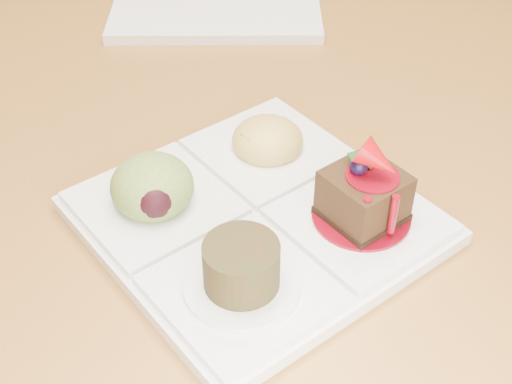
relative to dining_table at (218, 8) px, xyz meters
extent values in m
plane|color=#562E18|center=(0.00, 0.00, -0.68)|extent=(6.00, 6.00, 0.00)
cube|color=#321E10|center=(0.59, 0.23, -0.26)|extent=(0.42, 0.42, 0.04)
cylinder|color=#321E10|center=(0.42, 0.05, -0.48)|extent=(0.03, 0.03, 0.41)
cylinder|color=#321E10|center=(0.75, 0.41, -0.48)|extent=(0.03, 0.03, 0.41)
cylinder|color=#321E10|center=(0.41, 0.39, -0.48)|extent=(0.03, 0.03, 0.41)
cube|color=silver|center=(-0.07, -0.51, 0.07)|extent=(0.31, 0.31, 0.01)
cube|color=silver|center=(0.01, -0.54, 0.08)|extent=(0.15, 0.15, 0.01)
cube|color=silver|center=(-0.09, -0.59, 0.08)|extent=(0.15, 0.15, 0.01)
cube|color=silver|center=(-0.14, -0.49, 0.08)|extent=(0.15, 0.15, 0.01)
cube|color=silver|center=(-0.04, -0.44, 0.08)|extent=(0.15, 0.15, 0.01)
cylinder|color=#69030F|center=(0.01, -0.54, 0.09)|extent=(0.08, 0.08, 0.00)
cube|color=black|center=(0.01, -0.54, 0.09)|extent=(0.07, 0.07, 0.01)
cube|color=black|center=(0.01, -0.54, 0.11)|extent=(0.07, 0.07, 0.03)
cylinder|color=#69030F|center=(0.01, -0.54, 0.13)|extent=(0.04, 0.04, 0.00)
sphere|color=black|center=(0.00, -0.54, 0.13)|extent=(0.01, 0.01, 0.01)
cone|color=#A20A0E|center=(0.02, -0.55, 0.14)|extent=(0.04, 0.04, 0.03)
cube|color=#134310|center=(0.01, -0.53, 0.13)|extent=(0.02, 0.02, 0.01)
cube|color=#134310|center=(0.01, -0.53, 0.13)|extent=(0.01, 0.02, 0.01)
cylinder|color=#69030F|center=(0.00, -0.57, 0.11)|extent=(0.01, 0.01, 0.04)
cylinder|color=#69030F|center=(0.02, -0.57, 0.11)|extent=(0.01, 0.01, 0.03)
cylinder|color=#69030F|center=(-0.02, -0.54, 0.11)|extent=(0.01, 0.01, 0.03)
cylinder|color=silver|center=(-0.09, -0.59, 0.09)|extent=(0.08, 0.08, 0.00)
cylinder|color=#3D2011|center=(-0.09, -0.59, 0.11)|extent=(0.05, 0.05, 0.03)
cylinder|color=#40290D|center=(-0.09, -0.59, 0.12)|extent=(0.04, 0.04, 0.00)
ellipsoid|color=olive|center=(-0.14, -0.49, 0.10)|extent=(0.06, 0.06, 0.05)
ellipsoid|color=black|center=(-0.14, -0.51, 0.10)|extent=(0.03, 0.02, 0.03)
ellipsoid|color=gold|center=(-0.04, -0.44, 0.09)|extent=(0.06, 0.06, 0.04)
cube|color=orange|center=(-0.02, -0.43, 0.10)|extent=(0.02, 0.02, 0.02)
cube|color=#3A7619|center=(-0.04, -0.43, 0.09)|extent=(0.02, 0.02, 0.01)
cube|color=orange|center=(-0.05, -0.43, 0.10)|extent=(0.02, 0.02, 0.01)
cube|color=#3A7619|center=(-0.05, -0.44, 0.10)|extent=(0.02, 0.02, 0.01)
cube|color=orange|center=(-0.04, -0.45, 0.10)|extent=(0.02, 0.02, 0.01)
cube|color=#3A7619|center=(-0.03, -0.45, 0.10)|extent=(0.02, 0.02, 0.01)
camera|label=1|loc=(-0.16, -0.91, 0.45)|focal=50.00mm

